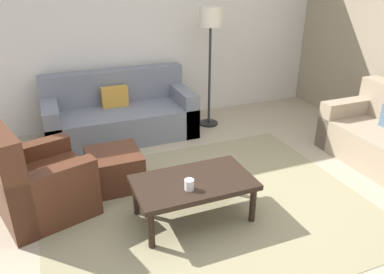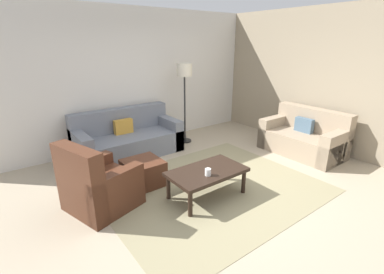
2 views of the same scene
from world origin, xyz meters
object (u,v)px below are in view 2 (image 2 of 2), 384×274
object	(u,v)px
ottoman	(143,173)
armchair_leather	(97,188)
couch_main	(127,139)
lamp_standing	(185,78)
coffee_table	(207,173)
couch_loveseat	(305,138)
cup	(208,172)

from	to	relation	value
ottoman	armchair_leather	bearing A→B (deg)	-163.17
couch_main	lamp_standing	distance (m)	1.74
lamp_standing	ottoman	bearing A→B (deg)	-143.94
armchair_leather	coffee_table	bearing A→B (deg)	-24.35
coffee_table	lamp_standing	bearing A→B (deg)	62.16
coffee_table	armchair_leather	bearing A→B (deg)	155.65
ottoman	coffee_table	distance (m)	1.04
couch_main	coffee_table	world-z (taller)	couch_main
couch_loveseat	coffee_table	distance (m)	2.65
coffee_table	cup	world-z (taller)	cup
couch_main	coffee_table	xyz separation A→B (m)	(0.23, -2.21, 0.06)
ottoman	cup	xyz separation A→B (m)	(0.48, -0.99, 0.26)
cup	couch_loveseat	bearing A→B (deg)	4.93
ottoman	coffee_table	bearing A→B (deg)	-56.22
cup	lamp_standing	world-z (taller)	lamp_standing
couch_loveseat	ottoman	world-z (taller)	couch_loveseat
couch_loveseat	armchair_leather	distance (m)	4.05
couch_main	ottoman	world-z (taller)	couch_main
couch_main	armchair_leather	world-z (taller)	armchair_leather
armchair_leather	cup	size ratio (longest dim) A/B	10.17
couch_main	armchair_leather	xyz separation A→B (m)	(-1.13, -1.59, 0.01)
lamp_standing	coffee_table	bearing A→B (deg)	-117.84
couch_main	couch_loveseat	size ratio (longest dim) A/B	1.31
ottoman	cup	world-z (taller)	cup
couch_loveseat	coffee_table	world-z (taller)	couch_loveseat
lamp_standing	couch_loveseat	bearing A→B (deg)	-51.67
couch_loveseat	cup	bearing A→B (deg)	-175.07
ottoman	cup	bearing A→B (deg)	-64.00
cup	couch_main	bearing A→B (deg)	93.39
couch_loveseat	coffee_table	bearing A→B (deg)	-177.67
ottoman	lamp_standing	xyz separation A→B (m)	(1.67, 1.21, 1.21)
coffee_table	couch_loveseat	bearing A→B (deg)	2.33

